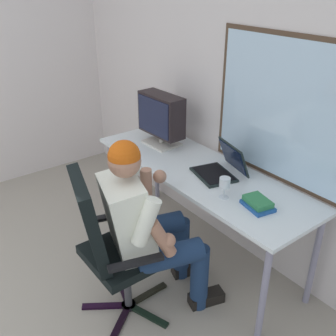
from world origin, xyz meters
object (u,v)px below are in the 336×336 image
at_px(person_seated, 148,223).
at_px(crt_monitor, 161,116).
at_px(desk, 198,177).
at_px(office_chair, 108,241).
at_px(laptop, 223,166).
at_px(wine_glass, 225,184).
at_px(book_stack, 258,203).

height_order(person_seated, crt_monitor, person_seated).
relative_size(desk, office_chair, 1.82).
bearing_deg(desk, crt_monitor, 174.79).
height_order(desk, laptop, laptop).
xyz_separation_m(person_seated, wine_glass, (0.19, 0.46, 0.21)).
bearing_deg(book_stack, office_chair, -119.94).
bearing_deg(office_chair, person_seated, 75.38).
relative_size(desk, book_stack, 8.84).
bearing_deg(laptop, office_chair, -90.77).
height_order(crt_monitor, wine_glass, crt_monitor).
distance_m(desk, wine_glass, 0.46).
bearing_deg(wine_glass, crt_monitor, 168.63).
relative_size(laptop, wine_glass, 2.70).
bearing_deg(person_seated, book_stack, 54.22).
distance_m(office_chair, person_seated, 0.27).
height_order(office_chair, laptop, office_chair).
relative_size(crt_monitor, wine_glass, 3.02).
xyz_separation_m(office_chair, laptop, (0.01, 0.93, 0.23)).
relative_size(office_chair, book_stack, 4.85).
xyz_separation_m(office_chair, crt_monitor, (-0.68, 0.90, 0.41)).
bearing_deg(crt_monitor, laptop, 2.50).
relative_size(desk, person_seated, 1.55).
bearing_deg(crt_monitor, office_chair, -52.98).
height_order(person_seated, book_stack, person_seated).
distance_m(crt_monitor, laptop, 0.72).
height_order(office_chair, book_stack, office_chair).
distance_m(desk, person_seated, 0.64).
bearing_deg(wine_glass, laptop, 137.79).
distance_m(laptop, wine_glass, 0.33).
height_order(office_chair, wine_glass, office_chair).
distance_m(office_chair, crt_monitor, 1.20).
relative_size(laptop, book_stack, 1.79).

